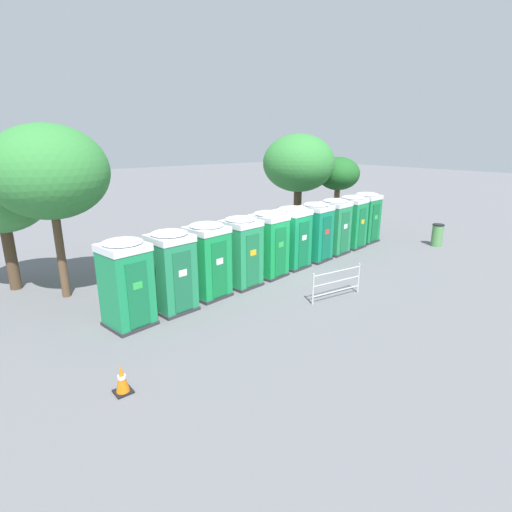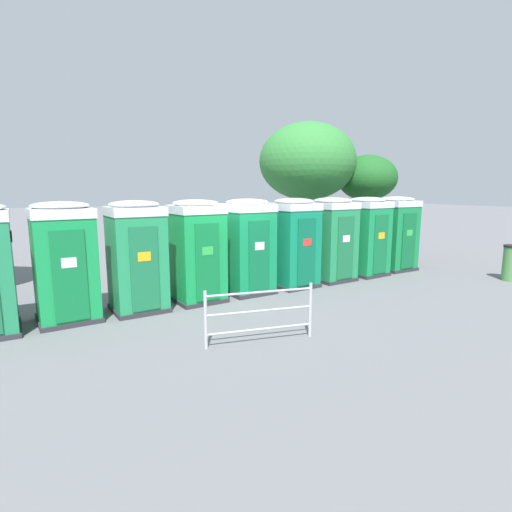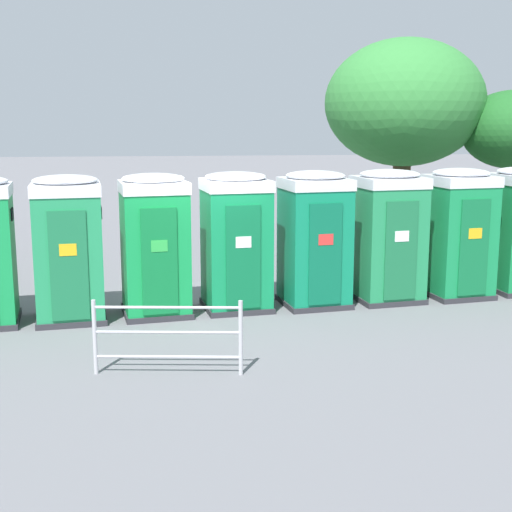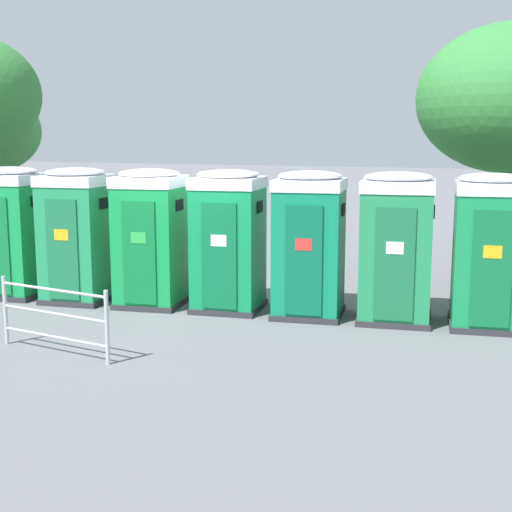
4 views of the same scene
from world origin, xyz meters
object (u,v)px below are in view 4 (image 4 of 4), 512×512
(portapotty_6, at_px, (309,243))
(event_barrier, at_px, (54,316))
(portapotty_7, at_px, (396,247))
(portapotty_8, at_px, (489,250))
(street_tree_3, at_px, (511,100))
(portapotty_5, at_px, (228,240))
(portapotty_3, at_px, (78,234))
(portapotty_4, at_px, (151,237))
(portapotty_2, at_px, (11,231))

(portapotty_6, relative_size, event_barrier, 1.25)
(portapotty_7, bearing_deg, portapotty_8, 5.85)
(portapotty_7, height_order, street_tree_3, street_tree_3)
(portapotty_5, height_order, street_tree_3, street_tree_3)
(portapotty_3, bearing_deg, portapotty_4, 7.15)
(portapotty_2, distance_m, portapotty_6, 5.95)
(portapotty_2, xyz_separation_m, portapotty_8, (8.88, 0.93, 0.00))
(portapotty_5, height_order, portapotty_6, same)
(portapotty_2, relative_size, portapotty_6, 1.00)
(portapotty_5, bearing_deg, portapotty_7, 5.47)
(portapotty_7, bearing_deg, portapotty_3, -173.48)
(portapotty_7, xyz_separation_m, portapotty_8, (1.48, 0.15, 0.00))
(portapotty_5, bearing_deg, portapotty_8, 5.60)
(portapotty_2, xyz_separation_m, portapotty_6, (5.92, 0.59, 0.00))
(portapotty_7, distance_m, portapotty_8, 1.49)
(portapotty_4, xyz_separation_m, portapotty_6, (2.96, 0.30, -0.00))
(portapotty_4, relative_size, event_barrier, 1.25)
(portapotty_8, bearing_deg, portapotty_7, -174.15)
(event_barrier, bearing_deg, portapotty_7, 40.90)
(portapotty_6, height_order, event_barrier, portapotty_6)
(portapotty_2, bearing_deg, portapotty_4, 5.57)
(portapotty_6, relative_size, portapotty_7, 1.00)
(event_barrier, bearing_deg, portapotty_8, 33.76)
(portapotty_7, relative_size, event_barrier, 1.25)
(portapotty_7, distance_m, street_tree_3, 4.92)
(portapotty_7, bearing_deg, portapotty_2, -173.99)
(portapotty_6, bearing_deg, portapotty_7, 7.29)
(portapotty_2, xyz_separation_m, portapotty_7, (7.40, 0.78, -0.00))
(event_barrier, bearing_deg, portapotty_6, 51.57)
(portapotty_4, bearing_deg, portapotty_5, 7.98)
(portapotty_8, distance_m, street_tree_3, 4.54)
(portapotty_5, relative_size, portapotty_6, 1.00)
(portapotty_6, xyz_separation_m, portapotty_7, (1.48, 0.19, -0.00))
(portapotty_3, xyz_separation_m, portapotty_5, (2.95, 0.39, -0.00))
(event_barrier, bearing_deg, portapotty_3, 119.18)
(portapotty_5, xyz_separation_m, event_barrier, (-1.28, -3.39, -0.72))
(portapotty_4, distance_m, portapotty_8, 5.95)
(portapotty_6, xyz_separation_m, portapotty_8, (2.96, 0.34, 0.00))
(portapotty_7, relative_size, street_tree_3, 0.47)
(street_tree_3, bearing_deg, event_barrier, -127.38)
(portapotty_5, distance_m, portapotty_7, 2.98)
(portapotty_5, xyz_separation_m, portapotty_7, (2.96, 0.28, -0.00))
(portapotty_4, bearing_deg, portapotty_7, 6.31)
(street_tree_3, relative_size, event_barrier, 2.65)
(portapotty_3, height_order, street_tree_3, street_tree_3)
(portapotty_6, bearing_deg, portapotty_4, -174.18)
(portapotty_4, bearing_deg, portapotty_6, 5.82)
(event_barrier, bearing_deg, portapotty_4, 93.54)
(portapotty_4, distance_m, street_tree_3, 7.85)
(portapotty_8, bearing_deg, portapotty_2, -174.02)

